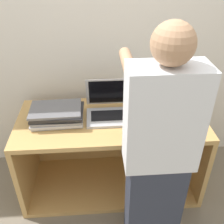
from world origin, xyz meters
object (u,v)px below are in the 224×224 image
Objects in this scene: laptop_open at (111,109)px; person at (158,158)px; laptop_stack_left at (57,114)px; laptop_stack_right at (163,111)px.

laptop_open is 0.24× the size of person.
person is (0.63, -0.53, 0.02)m from laptop_stack_left.
laptop_stack_right is 0.56m from person.
laptop_stack_left is at bearing -172.37° from laptop_open.
laptop_stack_left is 0.25× the size of person.
person is at bearing -68.21° from laptop_open.
laptop_stack_right is (0.80, 0.00, -0.01)m from laptop_stack_left.
laptop_open is at bearing 172.58° from laptop_stack_right.
laptop_stack_left is 1.00× the size of laptop_stack_right.
laptop_open is 0.94× the size of laptop_stack_right.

